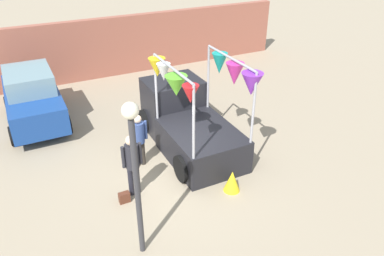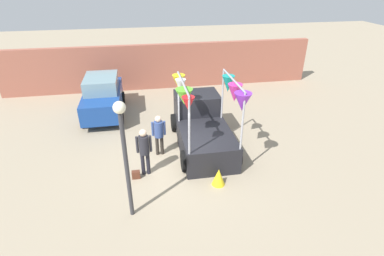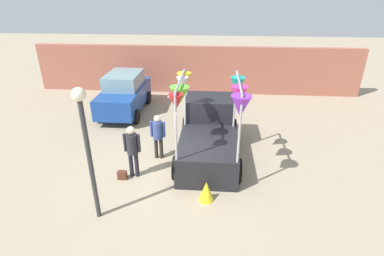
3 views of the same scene
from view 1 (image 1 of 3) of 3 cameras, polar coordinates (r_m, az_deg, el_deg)
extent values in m
plane|color=gray|center=(10.82, -2.57, -6.48)|extent=(60.00, 60.00, 0.00)
cube|color=black|center=(11.05, 1.42, -2.48)|extent=(1.90, 2.60, 1.00)
cube|color=black|center=(12.43, -2.87, 3.45)|extent=(1.80, 1.40, 1.80)
cube|color=#8CB2C6|center=(12.24, -2.92, 5.34)|extent=(1.76, 1.37, 0.60)
cylinder|color=black|center=(12.66, -7.39, 1.09)|extent=(0.22, 0.76, 0.76)
cylinder|color=black|center=(13.31, 0.31, 2.83)|extent=(0.22, 0.76, 0.76)
cylinder|color=black|center=(10.24, -1.49, -6.16)|extent=(0.22, 0.76, 0.76)
cylinder|color=black|center=(11.03, 7.49, -3.54)|extent=(0.22, 0.76, 0.76)
cylinder|color=#A5A5AD|center=(11.02, -5.51, 6.14)|extent=(0.07, 0.07, 2.01)
cylinder|color=#A5A5AD|center=(11.70, 2.50, 7.67)|extent=(0.07, 0.07, 2.01)
cylinder|color=#A5A5AD|center=(9.00, 0.26, 0.68)|extent=(0.07, 0.07, 2.01)
cylinder|color=#A5A5AD|center=(9.82, 9.36, 2.86)|extent=(0.07, 0.07, 2.01)
cylinder|color=#A5A5AD|center=(9.59, -3.06, 9.12)|extent=(0.07, 2.44, 0.07)
cylinder|color=#A5A5AD|center=(10.37, 5.92, 10.57)|extent=(0.07, 2.44, 0.07)
cone|color=red|center=(8.83, -0.23, 5.17)|extent=(0.58, 0.58, 0.45)
cone|color=purple|center=(9.69, 9.09, 6.61)|extent=(0.66, 0.66, 0.61)
cone|color=#66CC33|center=(9.54, -2.42, 6.43)|extent=(0.79, 0.79, 0.54)
cone|color=#D83399|center=(10.31, 6.51, 8.17)|extent=(0.72, 0.72, 0.63)
cone|color=white|center=(10.20, -4.34, 8.48)|extent=(0.47, 0.47, 0.49)
cone|color=teal|center=(10.94, 4.22, 9.79)|extent=(0.53, 0.53, 0.61)
cone|color=yellow|center=(10.62, -5.34, 9.17)|extent=(0.65, 0.65, 0.54)
cube|color=navy|center=(14.03, -22.97, 3.59)|extent=(1.70, 4.00, 0.90)
cube|color=#72939E|center=(13.88, -23.66, 6.72)|extent=(1.50, 2.10, 0.66)
cylinder|color=black|center=(15.36, -26.25, 3.17)|extent=(0.18, 0.64, 0.64)
cylinder|color=black|center=(15.40, -20.05, 4.55)|extent=(0.18, 0.64, 0.64)
cylinder|color=black|center=(13.10, -25.63, -1.09)|extent=(0.18, 0.64, 0.64)
cylinder|color=black|center=(13.14, -18.39, 0.54)|extent=(0.18, 0.64, 0.64)
cylinder|color=black|center=(9.83, -9.31, -8.05)|extent=(0.13, 0.13, 0.84)
cylinder|color=black|center=(9.87, -8.31, -7.78)|extent=(0.13, 0.13, 0.84)
cylinder|color=#26262D|center=(9.42, -9.16, -4.28)|extent=(0.34, 0.34, 0.66)
sphere|color=beige|center=(9.17, -9.38, -1.90)|extent=(0.25, 0.25, 0.25)
cylinder|color=#26262D|center=(9.35, -10.45, -4.43)|extent=(0.09, 0.09, 0.60)
cylinder|color=#26262D|center=(9.45, -7.91, -3.79)|extent=(0.09, 0.09, 0.60)
cylinder|color=#2D2823|center=(10.91, -8.38, -3.97)|extent=(0.13, 0.13, 0.78)
cylinder|color=#2D2823|center=(10.95, -7.49, -3.75)|extent=(0.13, 0.13, 0.78)
cylinder|color=#33477F|center=(10.56, -8.19, -0.68)|extent=(0.34, 0.34, 0.62)
sphere|color=beige|center=(10.36, -8.35, 1.36)|extent=(0.23, 0.23, 0.23)
cylinder|color=#33477F|center=(10.49, -9.33, -0.80)|extent=(0.09, 0.09, 0.56)
cylinder|color=#33477F|center=(10.61, -7.08, -0.27)|extent=(0.09, 0.09, 0.56)
cube|color=#592D1E|center=(9.80, -10.27, -10.37)|extent=(0.28, 0.16, 0.28)
cylinder|color=#333338|center=(7.56, -8.32, -9.51)|extent=(0.12, 0.12, 3.25)
sphere|color=#F2EDCC|center=(6.60, -9.42, 2.64)|extent=(0.32, 0.32, 0.32)
cube|color=#9E5947|center=(17.32, -14.09, 11.63)|extent=(18.00, 0.36, 2.60)
cone|color=yellow|center=(9.97, 6.12, -8.04)|extent=(0.57, 0.57, 0.60)
camera|label=2|loc=(2.46, 90.07, 0.01)|focal=28.00mm
camera|label=3|loc=(4.68, 65.53, 2.30)|focal=28.00mm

